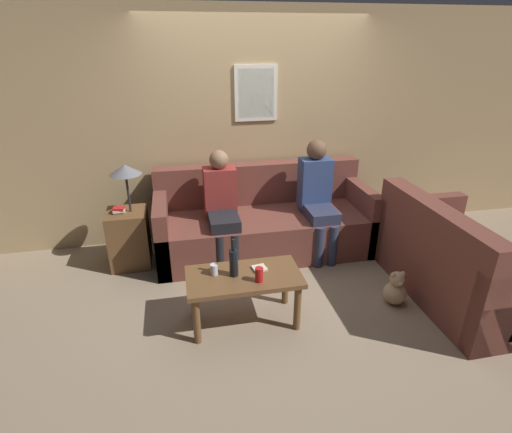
% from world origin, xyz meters
% --- Properties ---
extents(ground_plane, '(16.00, 16.00, 0.00)m').
position_xyz_m(ground_plane, '(0.00, 0.00, 0.00)').
color(ground_plane, gray).
extents(wall_back, '(9.00, 0.08, 2.60)m').
position_xyz_m(wall_back, '(0.00, 1.05, 1.30)').
color(wall_back, tan).
rests_on(wall_back, ground_plane).
extents(couch_main, '(2.40, 0.94, 0.94)m').
position_xyz_m(couch_main, '(0.00, 0.56, 0.32)').
color(couch_main, brown).
rests_on(couch_main, ground_plane).
extents(couch_side, '(0.94, 1.60, 0.94)m').
position_xyz_m(couch_side, '(1.57, -0.72, 0.33)').
color(couch_side, brown).
rests_on(couch_side, ground_plane).
extents(coffee_table, '(0.95, 0.49, 0.47)m').
position_xyz_m(coffee_table, '(-0.45, -0.70, 0.39)').
color(coffee_table, brown).
rests_on(coffee_table, ground_plane).
extents(side_table_with_lamp, '(0.41, 0.41, 1.12)m').
position_xyz_m(side_table_with_lamp, '(-1.48, 0.50, 0.38)').
color(side_table_with_lamp, brown).
rests_on(side_table_with_lamp, ground_plane).
extents(wine_bottle, '(0.07, 0.07, 0.33)m').
position_xyz_m(wine_bottle, '(-0.53, -0.69, 0.59)').
color(wine_bottle, black).
rests_on(wine_bottle, coffee_table).
extents(drinking_glass, '(0.06, 0.06, 0.09)m').
position_xyz_m(drinking_glass, '(-0.69, -0.64, 0.52)').
color(drinking_glass, silver).
rests_on(drinking_glass, coffee_table).
extents(book_stack, '(0.13, 0.13, 0.02)m').
position_xyz_m(book_stack, '(-0.31, -0.64, 0.48)').
color(book_stack, beige).
rests_on(book_stack, coffee_table).
extents(soda_can, '(0.07, 0.07, 0.12)m').
position_xyz_m(soda_can, '(-0.35, -0.82, 0.53)').
color(soda_can, red).
rests_on(soda_can, coffee_table).
extents(person_left, '(0.34, 0.63, 1.21)m').
position_xyz_m(person_left, '(-0.49, 0.40, 0.66)').
color(person_left, black).
rests_on(person_left, ground_plane).
extents(person_right, '(0.34, 0.61, 1.27)m').
position_xyz_m(person_right, '(0.56, 0.38, 0.70)').
color(person_right, '#2D334C').
rests_on(person_right, ground_plane).
extents(teddy_bear, '(0.21, 0.21, 0.33)m').
position_xyz_m(teddy_bear, '(0.96, -0.73, 0.14)').
color(teddy_bear, tan).
rests_on(teddy_bear, ground_plane).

